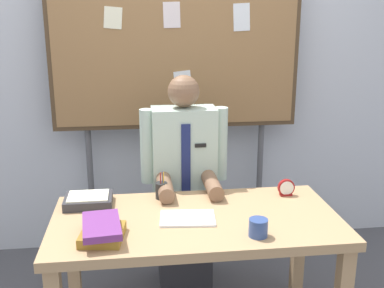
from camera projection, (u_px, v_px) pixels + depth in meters
name	position (u px, v px, depth m)	size (l,w,h in m)	color
back_wall	(174.00, 73.00, 3.45)	(6.40, 0.08, 2.70)	silver
desk	(196.00, 234.00, 2.45)	(1.51, 0.75, 0.75)	tan
person	(184.00, 193.00, 3.00)	(0.55, 0.56, 1.42)	#2D2D33
bulletin_board	(176.00, 53.00, 3.21)	(1.75, 0.09, 2.09)	#4C3823
book_stack	(102.00, 230.00, 2.18)	(0.22, 0.31, 0.08)	olive
open_notebook	(188.00, 218.00, 2.40)	(0.28, 0.19, 0.01)	white
desk_clock	(286.00, 188.00, 2.70)	(0.10, 0.04, 0.10)	maroon
coffee_mug	(258.00, 228.00, 2.21)	(0.09, 0.09, 0.09)	#334C8C
pen_holder	(162.00, 190.00, 2.66)	(0.07, 0.07, 0.16)	#262626
paper_tray	(88.00, 200.00, 2.57)	(0.26, 0.20, 0.06)	#333338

